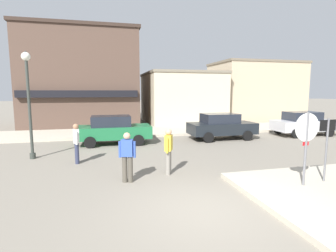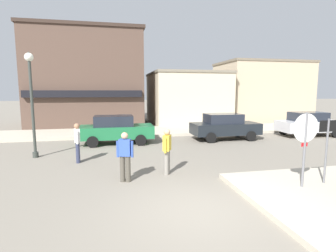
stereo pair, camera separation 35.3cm
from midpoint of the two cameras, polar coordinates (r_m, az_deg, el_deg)
name	(u,v)px [view 2 (the right image)]	position (r m, az deg, el deg)	size (l,w,h in m)	color
ground_plane	(200,211)	(6.75, 8.53, -17.90)	(160.00, 160.00, 0.00)	gray
kerb_far	(143,132)	(18.48, -5.00, -1.20)	(80.00, 4.00, 0.15)	#B7AD99
stop_sign	(305,140)	(8.45, 28.72, -2.74)	(0.82, 0.07, 2.30)	slate
one_way_sign	(327,144)	(9.16, 32.22, -3.42)	(0.60, 0.06, 2.10)	slate
lamp_post	(31,90)	(12.57, -26.93, 7.07)	(0.36, 0.36, 4.54)	#333833
parked_car_nearest	(116,129)	(14.72, -10.59, -0.67)	(4.01, 1.90, 1.56)	#1E6B3D
parked_car_second	(225,126)	(16.09, 12.83, -0.03)	(4.03, 1.93, 1.56)	black
parked_car_third	(309,124)	(19.25, 28.81, 0.44)	(4.03, 1.94, 1.56)	#B7B7BC
pedestrian_crossing_near	(77,142)	(11.18, -18.26, -3.24)	(0.26, 0.56, 1.61)	#2D334C
pedestrian_crossing_far	(167,150)	(9.14, 0.90, -5.23)	(0.36, 0.53, 1.61)	gray
pedestrian_kerb_side	(125,155)	(8.47, -8.16, -6.34)	(0.55, 0.31, 1.61)	#4C473D
building_corner_shop	(88,79)	(23.82, -16.53, 9.72)	(9.06, 7.68, 7.80)	brown
building_storefront_left_near	(186,98)	(24.62, 4.31, 6.17)	(6.55, 7.43, 4.57)	beige
building_storefront_left_mid	(261,92)	(27.67, 19.93, 7.04)	(8.16, 5.60, 5.68)	tan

